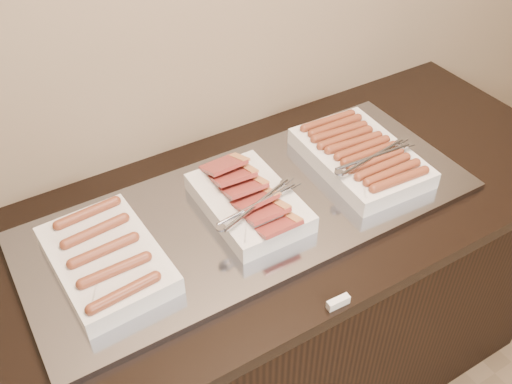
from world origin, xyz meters
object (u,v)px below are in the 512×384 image
warming_tray (253,210)px  dish_center (249,201)px  counter (247,319)px  dish_right (361,156)px  dish_left (106,258)px

warming_tray → dish_center: (-0.01, -0.00, 0.04)m
counter → dish_right: (0.38, -0.00, 0.50)m
warming_tray → dish_center: bearing=-160.3°
counter → dish_left: (-0.37, -0.00, 0.50)m
dish_left → dish_center: 0.38m
dish_left → dish_right: bearing=-2.9°
dish_center → warming_tray: bearing=20.3°
counter → dish_right: bearing=-0.5°
warming_tray → dish_right: (0.36, -0.00, 0.04)m
counter → dish_center: size_ratio=6.00×
warming_tray → dish_left: (-0.40, -0.00, 0.04)m
warming_tray → dish_center: dish_center is taller
counter → warming_tray: (0.02, 0.00, 0.46)m
dish_left → counter: bearing=-2.7°
dish_left → dish_center: (0.38, -0.00, 0.00)m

